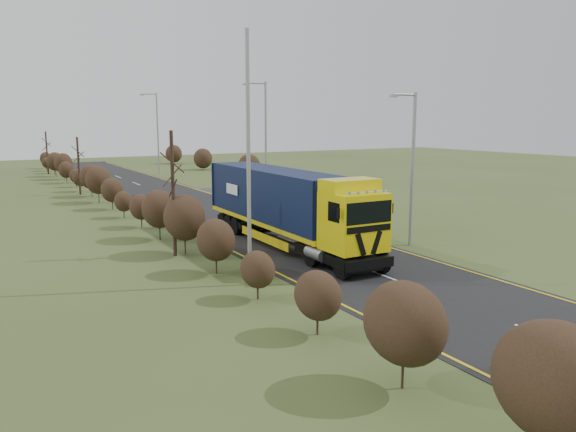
# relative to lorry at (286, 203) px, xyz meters

# --- Properties ---
(ground) EXTENTS (160.00, 160.00, 0.00)m
(ground) POSITION_rel_lorry_xyz_m (0.80, -3.15, -2.30)
(ground) COLOR #394B20
(ground) RESTS_ON ground
(road) EXTENTS (8.00, 120.00, 0.02)m
(road) POSITION_rel_lorry_xyz_m (0.80, 6.85, -2.29)
(road) COLOR black
(road) RESTS_ON ground
(layby) EXTENTS (6.00, 18.00, 0.02)m
(layby) POSITION_rel_lorry_xyz_m (7.30, 16.85, -2.29)
(layby) COLOR #302D2B
(layby) RESTS_ON ground
(lane_markings) EXTENTS (7.52, 116.00, 0.01)m
(lane_markings) POSITION_rel_lorry_xyz_m (0.80, 6.55, -2.27)
(lane_markings) COLOR gold
(lane_markings) RESTS_ON road
(hedgerow) EXTENTS (2.24, 102.04, 6.05)m
(hedgerow) POSITION_rel_lorry_xyz_m (-5.20, 4.75, -0.68)
(hedgerow) COLOR black
(hedgerow) RESTS_ON ground
(lorry) EXTENTS (2.83, 14.56, 4.05)m
(lorry) POSITION_rel_lorry_xyz_m (0.00, 0.00, 0.00)
(lorry) COLOR black
(lorry) RESTS_ON ground
(car_red_hatchback) EXTENTS (2.83, 4.73, 1.51)m
(car_red_hatchback) POSITION_rel_lorry_xyz_m (6.54, 15.03, -1.54)
(car_red_hatchback) COLOR maroon
(car_red_hatchback) RESTS_ON ground
(car_blue_sedan) EXTENTS (2.93, 4.47, 1.39)m
(car_blue_sedan) POSITION_rel_lorry_xyz_m (6.69, 18.60, -1.60)
(car_blue_sedan) COLOR #0A0E39
(car_blue_sedan) RESTS_ON ground
(streetlight_near) EXTENTS (1.69, 0.18, 7.91)m
(streetlight_near) POSITION_rel_lorry_xyz_m (5.74, -3.02, 2.03)
(streetlight_near) COLOR #929497
(streetlight_near) RESTS_ON ground
(streetlight_mid) EXTENTS (2.01, 0.19, 9.48)m
(streetlight_mid) POSITION_rel_lorry_xyz_m (6.48, 14.91, 2.93)
(streetlight_mid) COLOR #929497
(streetlight_mid) RESTS_ON ground
(streetlight_far) EXTENTS (2.05, 0.19, 9.66)m
(streetlight_far) POSITION_rel_lorry_xyz_m (5.76, 41.57, 3.04)
(streetlight_far) COLOR #929497
(streetlight_far) RESTS_ON ground
(left_pole) EXTENTS (0.16, 0.16, 9.92)m
(left_pole) POSITION_rel_lorry_xyz_m (-4.65, -5.31, 2.66)
(left_pole) COLOR #929497
(left_pole) RESTS_ON ground
(speed_sign) EXTENTS (0.56, 0.10, 2.05)m
(speed_sign) POSITION_rel_lorry_xyz_m (5.00, 9.63, -0.90)
(speed_sign) COLOR #929497
(speed_sign) RESTS_ON ground
(warning_board) EXTENTS (0.74, 0.11, 1.95)m
(warning_board) POSITION_rel_lorry_xyz_m (6.60, 22.39, -1.11)
(warning_board) COLOR #929497
(warning_board) RESTS_ON ground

